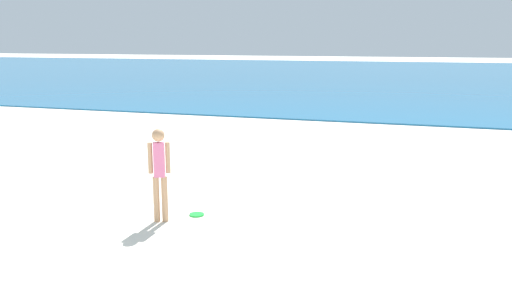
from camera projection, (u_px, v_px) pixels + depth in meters
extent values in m
cube|color=#1E6B9E|center=(402.00, 75.00, 47.60)|extent=(160.00, 60.00, 0.06)
cylinder|color=tan|center=(165.00, 199.00, 8.93)|extent=(0.10, 0.10, 0.78)
cylinder|color=tan|center=(156.00, 199.00, 8.92)|extent=(0.10, 0.10, 0.78)
cube|color=pink|center=(159.00, 160.00, 8.78)|extent=(0.21, 0.17, 0.58)
sphere|color=tan|center=(158.00, 135.00, 8.70)|extent=(0.21, 0.21, 0.21)
cylinder|color=tan|center=(168.00, 158.00, 8.79)|extent=(0.08, 0.08, 0.52)
cylinder|color=tan|center=(150.00, 158.00, 8.76)|extent=(0.08, 0.08, 0.52)
cylinder|color=green|center=(197.00, 215.00, 9.31)|extent=(0.26, 0.26, 0.03)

